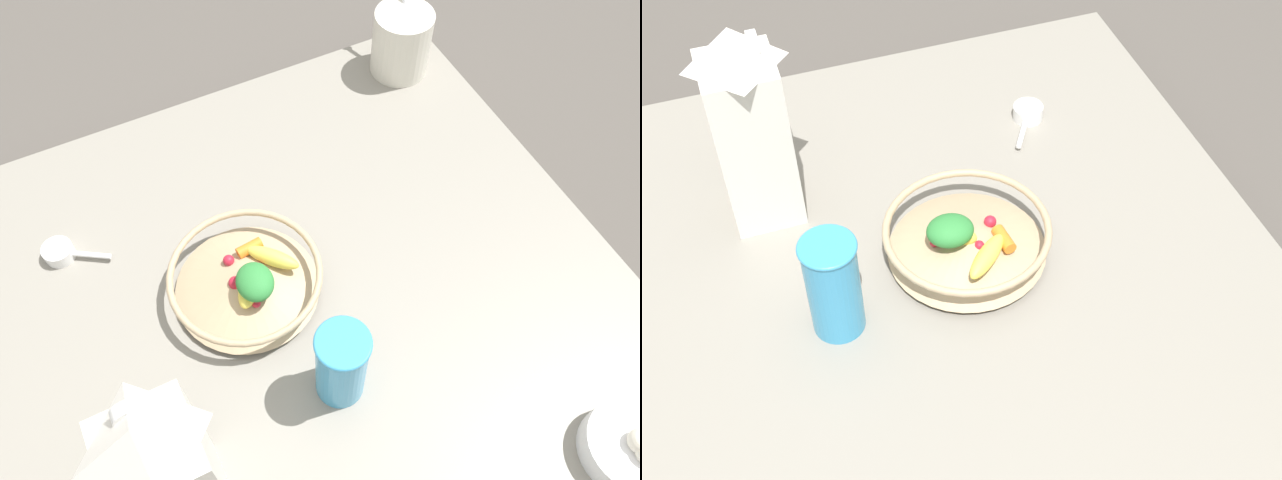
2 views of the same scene
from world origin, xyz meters
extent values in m
plane|color=#4C4742|center=(0.00, 0.00, 0.00)|extent=(6.00, 6.00, 0.00)
cube|color=gray|center=(0.00, 0.00, 0.02)|extent=(0.98, 0.98, 0.03)
cylinder|color=tan|center=(0.04, -0.09, 0.04)|extent=(0.11, 0.11, 0.01)
cone|color=tan|center=(0.04, -0.09, 0.06)|extent=(0.21, 0.21, 0.04)
torus|color=tan|center=(0.04, -0.09, 0.08)|extent=(0.22, 0.22, 0.01)
ellipsoid|color=#EFD64C|center=(-0.01, -0.10, 0.08)|extent=(0.07, 0.08, 0.02)
ellipsoid|color=#EFD64C|center=(0.04, -0.07, 0.08)|extent=(0.06, 0.07, 0.03)
cylinder|color=orange|center=(0.04, -0.07, 0.07)|extent=(0.02, 0.04, 0.02)
cylinder|color=orange|center=(0.01, -0.13, 0.07)|extent=(0.04, 0.02, 0.02)
sphere|color=red|center=(0.04, -0.10, 0.07)|extent=(0.02, 0.02, 0.02)
sphere|color=red|center=(0.04, -0.05, 0.07)|extent=(0.01, 0.01, 0.01)
sphere|color=red|center=(0.05, -0.09, 0.08)|extent=(0.02, 0.02, 0.02)
sphere|color=red|center=(0.01, -0.10, 0.07)|extent=(0.01, 0.01, 0.01)
sphere|color=red|center=(0.05, -0.13, 0.07)|extent=(0.02, 0.02, 0.02)
sphere|color=red|center=(0.03, -0.07, 0.08)|extent=(0.02, 0.02, 0.02)
ellipsoid|color=#2D7F38|center=(0.03, -0.07, 0.10)|extent=(0.06, 0.07, 0.03)
cube|color=silver|center=(0.21, 0.14, 0.16)|extent=(0.09, 0.09, 0.25)
pyramid|color=silver|center=(0.21, 0.14, 0.30)|extent=(0.09, 0.09, 0.05)
cylinder|color=white|center=(0.21, 0.12, 0.30)|extent=(0.03, 0.01, 0.03)
cylinder|color=#3893C6|center=(-0.02, 0.10, 0.11)|extent=(0.06, 0.06, 0.15)
torus|color=#3893C6|center=(-0.02, 0.10, 0.18)|extent=(0.07, 0.07, 0.01)
cylinder|color=white|center=(0.27, -0.27, 0.05)|extent=(0.05, 0.05, 0.02)
cylinder|color=white|center=(0.22, -0.24, 0.05)|extent=(0.05, 0.04, 0.01)
camera|label=1|loc=(0.13, 0.33, 0.84)|focal=35.00mm
camera|label=2|loc=(-0.69, 0.17, 0.92)|focal=50.00mm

